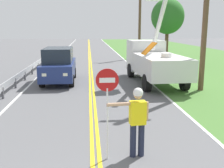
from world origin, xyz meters
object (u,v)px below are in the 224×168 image
flagger_worker (137,118)px  utility_pole_near (207,1)px  stop_sign_paddle (107,94)px  oncoming_suv_nearest (59,65)px  utility_pole_mid (140,19)px  utility_bucket_truck (153,59)px  roadside_tree_verge (168,17)px

flagger_worker → utility_pole_near: 9.36m
stop_sign_paddle → utility_pole_near: utility_pole_near is taller
utility_pole_near → stop_sign_paddle: bearing=-127.1°
oncoming_suv_nearest → utility_pole_near: 9.03m
flagger_worker → utility_pole_mid: (4.39, 23.11, 3.16)m
utility_pole_near → utility_pole_mid: utility_pole_near is taller
utility_bucket_truck → flagger_worker: bearing=-105.7°
oncoming_suv_nearest → utility_bucket_truck: bearing=-3.8°
oncoming_suv_nearest → utility_pole_mid: bearing=60.4°
stop_sign_paddle → utility_pole_mid: utility_pole_mid is taller
oncoming_suv_nearest → utility_pole_near: bearing=-20.3°
utility_pole_near → utility_bucket_truck: bearing=129.1°
utility_bucket_truck → utility_pole_near: bearing=-50.9°
flagger_worker → oncoming_suv_nearest: 10.54m
flagger_worker → roadside_tree_verge: roadside_tree_verge is taller
roadside_tree_verge → flagger_worker: bearing=-108.3°
oncoming_suv_nearest → stop_sign_paddle: bearing=-77.5°
utility_bucket_truck → utility_pole_mid: 13.77m
stop_sign_paddle → utility_pole_mid: 23.89m
flagger_worker → roadside_tree_verge: bearing=71.7°
oncoming_suv_nearest → roadside_tree_verge: (9.10, 8.33, 3.21)m
utility_pole_near → roadside_tree_verge: 11.29m
utility_pole_near → roadside_tree_verge: (1.32, 11.21, -0.35)m
utility_pole_near → utility_pole_mid: 15.90m
utility_pole_mid → roadside_tree_verge: 4.98m
oncoming_suv_nearest → roadside_tree_verge: size_ratio=0.78×
stop_sign_paddle → utility_bucket_truck: size_ratio=0.34×
utility_bucket_truck → utility_pole_mid: bearing=83.0°
utility_bucket_truck → utility_pole_mid: size_ratio=0.86×
utility_pole_mid → utility_bucket_truck: bearing=-97.0°
stop_sign_paddle → roadside_tree_verge: 19.90m
flagger_worker → stop_sign_paddle: bearing=-173.7°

